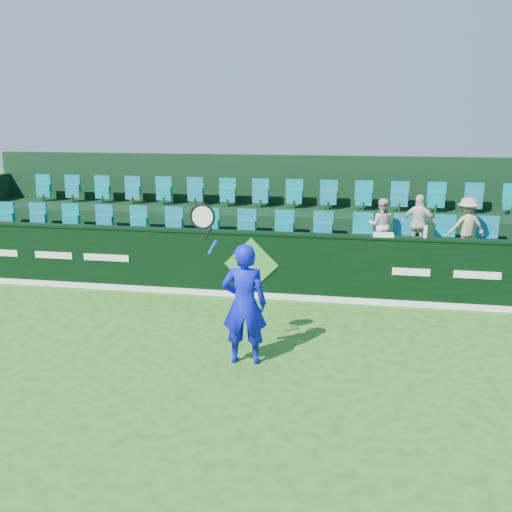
% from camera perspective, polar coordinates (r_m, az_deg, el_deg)
% --- Properties ---
extents(ground, '(60.00, 60.00, 0.00)m').
position_cam_1_polar(ground, '(8.08, -5.85, -12.58)').
color(ground, '#296618').
rests_on(ground, ground).
extents(sponsor_hoarding, '(16.00, 0.25, 1.35)m').
position_cam_1_polar(sponsor_hoarding, '(11.50, -0.36, -0.84)').
color(sponsor_hoarding, black).
rests_on(sponsor_hoarding, ground).
extents(stand_tier_front, '(16.00, 2.00, 0.80)m').
position_cam_1_polar(stand_tier_front, '(12.62, 0.57, -0.80)').
color(stand_tier_front, black).
rests_on(stand_tier_front, ground).
extents(stand_tier_back, '(16.00, 1.80, 1.30)m').
position_cam_1_polar(stand_tier_back, '(14.39, 1.88, 2.04)').
color(stand_tier_back, black).
rests_on(stand_tier_back, ground).
extents(stand_rear, '(16.00, 4.10, 2.60)m').
position_cam_1_polar(stand_rear, '(14.72, 2.16, 4.54)').
color(stand_rear, black).
rests_on(stand_rear, ground).
extents(seat_row_front, '(13.50, 0.50, 0.60)m').
position_cam_1_polar(seat_row_front, '(12.85, 0.89, 2.66)').
color(seat_row_front, '#067D84').
rests_on(seat_row_front, stand_tier_front).
extents(seat_row_back, '(13.50, 0.50, 0.60)m').
position_cam_1_polar(seat_row_back, '(14.52, 2.09, 5.95)').
color(seat_row_back, '#067D84').
rests_on(seat_row_back, stand_tier_back).
extents(tennis_player, '(1.19, 0.51, 2.46)m').
position_cam_1_polar(tennis_player, '(8.36, -1.22, -4.73)').
color(tennis_player, '#0C11D2').
rests_on(tennis_player, ground).
extents(spectator_left, '(0.56, 0.44, 1.12)m').
position_cam_1_polar(spectator_left, '(12.26, 12.39, 3.04)').
color(spectator_left, beige).
rests_on(spectator_left, stand_tier_front).
extents(spectator_middle, '(0.76, 0.46, 1.22)m').
position_cam_1_polar(spectator_middle, '(12.30, 15.98, 3.10)').
color(spectator_middle, silver).
rests_on(spectator_middle, stand_tier_front).
extents(spectator_right, '(0.85, 0.62, 1.19)m').
position_cam_1_polar(spectator_right, '(12.43, 20.31, 2.80)').
color(spectator_right, tan).
rests_on(spectator_right, stand_tier_front).
extents(towel, '(0.39, 0.25, 0.06)m').
position_cam_1_polar(towel, '(11.16, 12.61, 2.08)').
color(towel, silver).
rests_on(towel, sponsor_hoarding).
extents(drinks_bottle, '(0.08, 0.08, 0.24)m').
position_cam_1_polar(drinks_bottle, '(11.20, 16.60, 2.35)').
color(drinks_bottle, silver).
rests_on(drinks_bottle, sponsor_hoarding).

